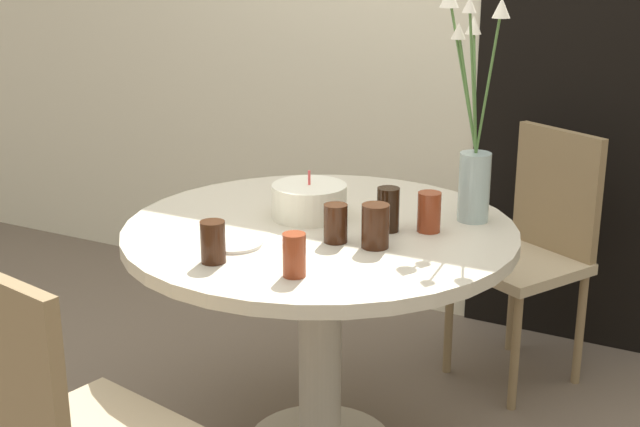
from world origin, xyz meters
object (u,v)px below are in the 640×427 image
Objects in this scene: side_plate at (234,243)px; drink_glass_4 at (336,223)px; chair_right_flank at (534,240)px; drink_glass_2 at (429,212)px; drink_glass_3 at (388,209)px; flower_vase at (473,142)px; drink_glass_5 at (213,242)px; drink_glass_1 at (294,255)px; chair_near_front at (57,425)px; drink_glass_0 at (375,226)px; birthday_cake at (309,201)px.

drink_glass_4 reaches higher than side_plate.
chair_right_flank is 5.83× the size of side_plate.
drink_glass_3 reaches higher than drink_glass_2.
drink_glass_5 is (-0.49, -0.67, -0.19)m from flower_vase.
drink_glass_2 is 0.91× the size of drink_glass_3.
drink_glass_1 is 0.29m from drink_glass_4.
chair_near_front is at bearing -94.62° from side_plate.
drink_glass_4 is at bearing -81.99° from chair_right_flank.
chair_right_flank is at bearing 66.13° from drink_glass_5.
drink_glass_3 reaches higher than drink_glass_0.
flower_vase is 5.31× the size of drink_glass_3.
chair_near_front is 8.41× the size of drink_glass_4.
drink_glass_2 is at bearing 70.58° from drink_glass_1.
chair_right_flank is at bearing 62.53° from side_plate.
birthday_cake is 0.47m from drink_glass_5.
chair_near_front is at bearing -96.75° from birthday_cake.
drink_glass_1 is at bearing 3.28° from drink_glass_5.
chair_near_front is 7.84× the size of drink_glass_2.
drink_glass_2 is at bearing 6.76° from birthday_cake.
drink_glass_0 is (-0.15, -0.36, -0.18)m from flower_vase.
chair_near_front reaches higher than drink_glass_2.
drink_glass_0 is 0.46m from drink_glass_5.
side_plate is 0.29m from drink_glass_4.
chair_near_front is 0.70m from drink_glass_1.
chair_near_front reaches higher than drink_glass_1.
drink_glass_3 is (-0.03, 0.15, 0.00)m from drink_glass_0.
drink_glass_5 is (-0.04, -0.47, 0.01)m from birthday_cake.
chair_near_front is at bearing -116.02° from drink_glass_0.
chair_right_flank and chair_near_front have the same top height.
flower_vase reaches higher than drink_glass_0.
chair_near_front is 8.17× the size of drink_glass_5.
birthday_cake reaches higher than drink_glass_0.
chair_near_front is at bearing -109.43° from drink_glass_4.
side_plate is (-0.58, -1.11, 0.24)m from chair_right_flank.
chair_right_flank reaches higher than drink_glass_5.
birthday_cake reaches higher than side_plate.
birthday_cake is (-0.52, -0.79, 0.29)m from chair_right_flank.
chair_near_front reaches higher than drink_glass_5.
drink_glass_1 is at bearing -108.83° from chair_near_front.
birthday_cake is 0.53m from flower_vase.
side_plate is 1.28× the size of drink_glass_0.
chair_right_flank is 7.84× the size of drink_glass_2.
drink_glass_0 is at bearing 5.55° from drink_glass_4.
flower_vase is 6.28× the size of drink_glass_4.
drink_glass_4 is at bearing -98.00° from chair_near_front.
birthday_cake is at bearing -155.35° from flower_vase.
drink_glass_3 is at bearing -154.82° from drink_glass_2.
birthday_cake is at bearing 78.92° from side_plate.
drink_glass_4 is at bearing 33.71° from side_plate.
drink_glass_2 is 0.12m from drink_glass_3.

